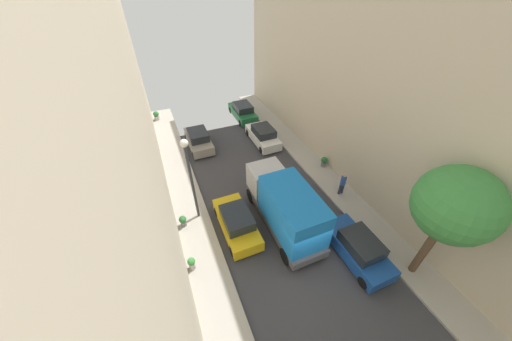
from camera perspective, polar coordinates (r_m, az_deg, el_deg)
ground at (r=15.09m, az=11.23°, el=-19.62°), size 32.00×32.00×0.00m
sidewalk_left at (r=13.98m, az=-8.46°, el=-26.41°), size 2.00×44.00×0.15m
sidewalk_right at (r=17.49m, az=25.60°, el=-12.54°), size 2.00×44.00×0.15m
building_left at (r=8.37m, az=-41.73°, el=-6.86°), size 6.00×44.00×16.04m
building_right at (r=16.43m, az=43.41°, el=11.47°), size 6.00×44.00×15.80m
parked_car_left_3 at (r=15.64m, az=-4.24°, el=-11.24°), size 1.78×4.20×1.57m
parked_car_left_4 at (r=23.12m, az=-12.49°, el=6.66°), size 1.78×4.20×1.57m
parked_car_right_2 at (r=15.52m, az=21.44°, el=-15.55°), size 1.78×4.20×1.57m
parked_car_right_3 at (r=23.14m, az=1.55°, el=7.66°), size 1.78×4.20×1.57m
parked_car_right_4 at (r=27.31m, az=-2.92°, el=12.78°), size 1.78×4.20×1.57m
delivery_truck at (r=15.11m, az=6.37°, el=-7.68°), size 2.26×6.60×3.38m
pedestrian at (r=18.44m, az=18.49°, el=-2.63°), size 0.40×0.36×1.72m
street_tree_1 at (r=13.41m, az=37.60°, el=-6.09°), size 3.34×3.34×6.51m
potted_plant_0 at (r=14.57m, az=-13.92°, el=-19.12°), size 0.40×0.40×0.80m
potted_plant_1 at (r=16.47m, az=-15.72°, el=-10.53°), size 0.44×0.44×0.75m
potted_plant_2 at (r=28.57m, az=-21.01°, el=11.23°), size 0.55×0.55×0.90m
potted_plant_3 at (r=20.86m, az=14.72°, el=1.96°), size 0.51×0.51×0.83m
lamp_post at (r=14.59m, az=-14.38°, el=0.12°), size 0.44×0.44×5.64m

